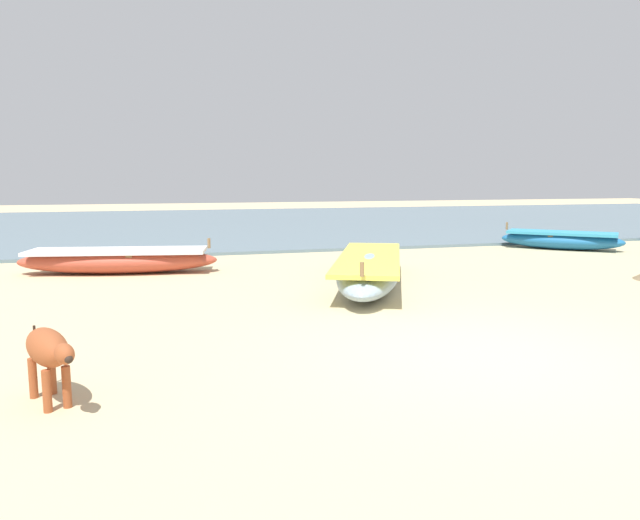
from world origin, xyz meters
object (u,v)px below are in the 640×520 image
Objects in this scene: fishing_boat_0 at (119,260)px; fishing_boat_2 at (369,269)px; fishing_boat_5 at (561,240)px; calf_far_rust at (49,351)px.

fishing_boat_0 is 0.83× the size of fishing_boat_2.
fishing_boat_0 reaches higher than fishing_boat_5.
fishing_boat_5 is at bearing 15.23° from fishing_boat_0.
fishing_boat_2 reaches higher than fishing_boat_5.
fishing_boat_2 is 6.31m from calf_far_rust.
fishing_boat_5 is 3.08× the size of calf_far_rust.
fishing_boat_0 is at bearing 154.24° from calf_far_rust.
fishing_boat_2 is at bearing 110.17° from calf_far_rust.
calf_far_rust is (-0.17, -7.04, 0.19)m from fishing_boat_0.
fishing_boat_0 is 7.05m from calf_far_rust.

